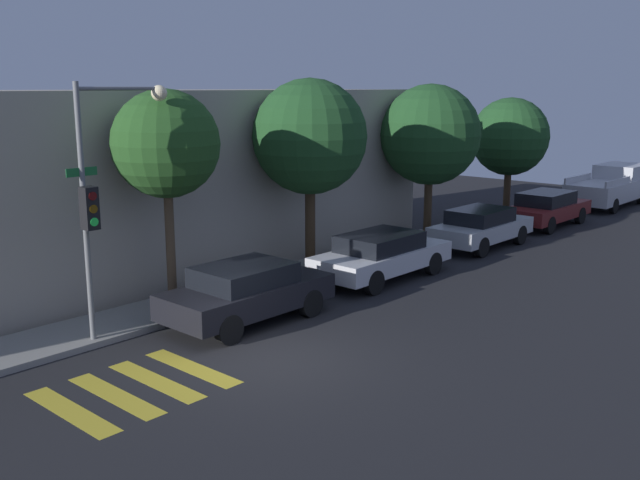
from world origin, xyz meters
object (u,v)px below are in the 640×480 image
Objects in this scene: sedan_near_corner at (247,291)px; sedan_middle at (381,254)px; tree_near_corner at (166,145)px; sedan_tail_of_row at (547,208)px; sedan_far_end at (481,227)px; pickup_truck at (611,186)px; tree_far_end at (430,135)px; traffic_light_pole at (105,179)px; tree_midblock at (310,137)px; tree_behind_truck at (510,137)px.

sedan_near_corner reaches higher than sedan_middle.
sedan_middle is at bearing -20.11° from tree_near_corner.
sedan_near_corner reaches higher than sedan_tail_of_row.
sedan_near_corner is 5.27m from sedan_middle.
sedan_far_end is at bearing -180.00° from sedan_tail_of_row.
tree_far_end is at bearing 170.11° from pickup_truck.
sedan_tail_of_row is at bearing -3.82° from traffic_light_pole.
tree_midblock is at bearing 173.44° from pickup_truck.
traffic_light_pole is at bearing -158.68° from tree_near_corner.
tree_near_corner is 11.45m from tree_far_end.
sedan_tail_of_row is 0.91× the size of tree_behind_truck.
sedan_middle is (5.27, 0.00, -0.02)m from sedan_near_corner.
tree_midblock reaches higher than tree_near_corner.
tree_near_corner is at bearing 180.00° from tree_midblock.
traffic_light_pole is at bearing 176.18° from sedan_tail_of_row.
tree_near_corner is at bearing 105.18° from sedan_near_corner.
traffic_light_pole is 26.13m from pickup_truck.
tree_far_end is (-0.13, 2.14, 3.09)m from sedan_far_end.
traffic_light_pole is 14.16m from sedan_far_end.
sedan_far_end is 0.86× the size of tree_behind_truck.
tree_behind_truck is at bearing 0.00° from tree_near_corner.
sedan_middle is at bearing -70.90° from tree_midblock.
sedan_near_corner is 17.27m from tree_behind_truck.
sedan_near_corner reaches higher than sedan_far_end.
tree_midblock is at bearing 25.32° from sedan_near_corner.
tree_near_corner is (-16.81, 2.14, 3.40)m from sedan_tail_of_row.
tree_behind_truck is at bearing 7.21° from sedan_near_corner.
sedan_near_corner is at bearing -180.00° from sedan_middle.
pickup_truck is at bearing -0.00° from sedan_near_corner.
sedan_tail_of_row is 0.81× the size of pickup_truck.
tree_far_end is at bearing 180.00° from tree_behind_truck.
sedan_far_end is (11.00, 0.00, -0.02)m from sedan_near_corner.
sedan_middle is 1.00× the size of sedan_tail_of_row.
traffic_light_pole is at bearing -173.24° from tree_midblock.
tree_behind_truck reaches higher than sedan_far_end.
tree_behind_truck reaches higher than sedan_tail_of_row.
sedan_far_end is 0.94× the size of sedan_tail_of_row.
pickup_truck is (17.88, -0.00, 0.20)m from sedan_middle.
sedan_near_corner is 0.97× the size of sedan_far_end.
tree_midblock is at bearing 6.76° from traffic_light_pole.
tree_far_end is 1.11× the size of tree_behind_truck.
tree_far_end is 6.07m from tree_behind_truck.
sedan_tail_of_row is at bearing -10.37° from tree_midblock.
sedan_tail_of_row is 6.93m from pickup_truck.
traffic_light_pole is 0.97× the size of tree_midblock.
sedan_far_end is 5.22m from sedan_tail_of_row.
traffic_light_pole is at bearing -177.48° from tree_behind_truck.
tree_behind_truck is (19.74, 0.87, -0.15)m from traffic_light_pole.
tree_behind_truck is (-6.22, 2.14, 2.51)m from pickup_truck.
tree_midblock is (7.34, 0.87, 0.47)m from traffic_light_pole.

